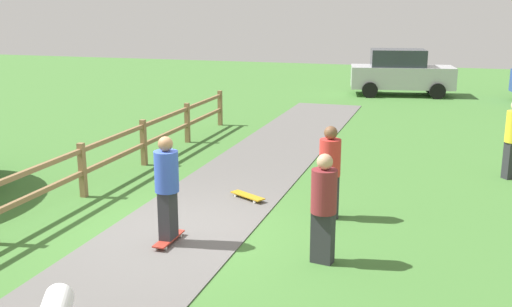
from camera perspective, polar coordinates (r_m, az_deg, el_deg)
The scene contains 8 objects.
ground_plane at distance 10.30m, azimuth -7.53°, elevation -7.51°, with size 60.00×60.00×0.00m, color #427533.
asphalt_path at distance 10.30m, azimuth -7.53°, elevation -7.46°, with size 2.40×28.00×0.02m, color #605E5B.
wooden_fence at distance 11.39m, azimuth -19.62°, elevation -2.58°, with size 0.12×18.12×1.10m.
skater_riding at distance 9.57m, azimuth -8.41°, elevation -2.94°, with size 0.38×0.80×1.75m.
skateboard_loose at distance 11.88m, azimuth -0.80°, elevation -4.01°, with size 0.79×0.57×0.08m.
bystander_red at distance 10.75m, azimuth 6.97°, elevation -1.38°, with size 0.50×0.50×1.68m.
bystander_maroon at distance 8.88m, azimuth 6.41°, elevation -4.74°, with size 0.44×0.44×1.67m.
parked_car_silver at distance 26.25m, azimuth 13.51°, elevation 7.45°, with size 4.43×2.55×1.92m.
Camera 1 is at (4.11, -8.68, 3.74)m, focal length 42.37 mm.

